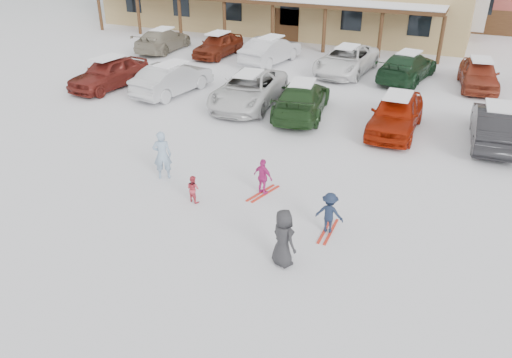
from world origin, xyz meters
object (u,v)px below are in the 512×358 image
at_px(bystander_dark, 283,238).
at_px(parked_car_1, 172,79).
at_px(parked_car_2, 249,89).
at_px(parked_car_12, 479,74).
at_px(adult_skier, 162,155).
at_px(child_navy, 329,213).
at_px(child_magenta, 263,177).
at_px(parked_car_8, 218,45).
at_px(parked_car_0, 109,73).
at_px(parked_car_3, 302,99).
at_px(parked_car_7, 163,40).
at_px(toddler_red, 193,189).
at_px(parked_car_4, 396,114).
at_px(parked_car_10, 346,60).
at_px(parked_car_9, 271,50).
at_px(parked_car_5, 496,125).
at_px(parked_car_11, 407,66).

relative_size(bystander_dark, parked_car_1, 0.34).
bearing_deg(parked_car_2, parked_car_12, 31.52).
bearing_deg(adult_skier, child_navy, 142.30).
height_order(child_magenta, parked_car_8, parked_car_8).
relative_size(child_magenta, parked_car_8, 0.29).
xyz_separation_m(parked_car_0, parked_car_3, (10.42, 0.21, -0.04)).
xyz_separation_m(parked_car_0, parked_car_7, (-1.86, 7.89, -0.07)).
bearing_deg(toddler_red, parked_car_4, -105.31).
bearing_deg(parked_car_2, adult_skier, -91.55).
bearing_deg(parked_car_10, parked_car_1, -129.89).
bearing_deg(parked_car_0, parked_car_3, 8.36).
xyz_separation_m(bystander_dark, parked_car_1, (-10.04, 10.77, -0.03)).
bearing_deg(parked_car_9, bystander_dark, 122.72).
bearing_deg(parked_car_1, parked_car_3, -173.34).
height_order(adult_skier, parked_car_5, adult_skier).
height_order(parked_car_2, parked_car_3, parked_car_2).
xyz_separation_m(child_navy, bystander_dark, (-0.65, -1.90, 0.18)).
bearing_deg(parked_car_7, child_magenta, 128.92).
height_order(parked_car_0, parked_car_2, parked_car_0).
bearing_deg(parked_car_11, bystander_dark, 98.84).
bearing_deg(parked_car_1, parked_car_5, -172.27).
bearing_deg(bystander_dark, parked_car_10, -48.69).
bearing_deg(parked_car_9, parked_car_8, 5.63).
bearing_deg(parked_car_1, parked_car_8, -70.62).
xyz_separation_m(parked_car_4, parked_car_10, (-4.08, 7.72, -0.03)).
distance_m(toddler_red, parked_car_8, 18.31).
relative_size(child_magenta, parked_car_10, 0.23).
bearing_deg(parked_car_10, toddler_red, -87.84).
xyz_separation_m(parked_car_0, parked_car_1, (3.53, 0.47, -0.02)).
bearing_deg(parked_car_8, child_navy, -51.05).
relative_size(parked_car_7, parked_car_12, 1.12).
bearing_deg(bystander_dark, adult_skier, 4.14).
xyz_separation_m(adult_skier, parked_car_12, (9.36, 15.10, -0.10)).
relative_size(parked_car_4, parked_car_8, 1.08).
bearing_deg(parked_car_5, parked_car_7, -24.37).
bearing_deg(parked_car_5, parked_car_9, -34.96).
bearing_deg(parked_car_3, parked_car_1, -11.49).
relative_size(parked_car_5, parked_car_10, 0.87).
distance_m(toddler_red, parked_car_4, 9.61).
height_order(bystander_dark, parked_car_11, bystander_dark).
relative_size(child_navy, parked_car_2, 0.23).
relative_size(toddler_red, parked_car_10, 0.17).
xyz_separation_m(adult_skier, parked_car_9, (-2.32, 15.33, -0.07)).
xyz_separation_m(parked_car_3, parked_car_10, (0.10, 7.40, 0.01)).
bearing_deg(parked_car_7, parked_car_11, 175.89).
relative_size(parked_car_1, parked_car_11, 0.90).
relative_size(adult_skier, parked_car_2, 0.31).
height_order(parked_car_1, parked_car_9, parked_car_9).
xyz_separation_m(toddler_red, parked_car_4, (4.74, 8.35, 0.34)).
height_order(parked_car_3, parked_car_12, parked_car_12).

